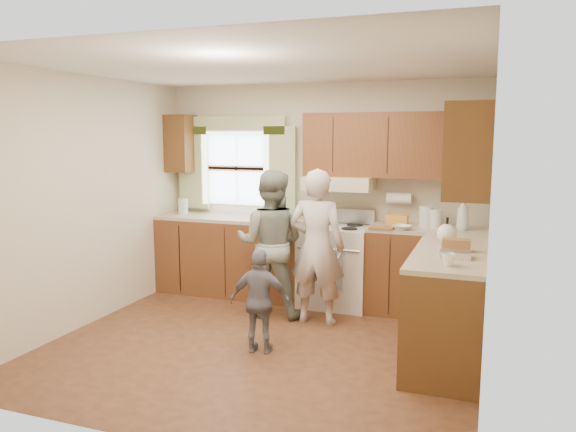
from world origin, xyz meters
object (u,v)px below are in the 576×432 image
at_px(woman_right, 271,244).
at_px(woman_left, 317,247).
at_px(stove, 336,264).
at_px(child, 260,301).

bearing_deg(woman_right, woman_left, 164.61).
bearing_deg(stove, woman_left, -92.27).
distance_m(woman_left, woman_right, 0.54).
distance_m(stove, child, 1.61).
xyz_separation_m(stove, child, (-0.26, -1.58, -0.00)).
height_order(woman_left, woman_right, woman_left).
height_order(woman_right, child, woman_right).
distance_m(stove, woman_right, 0.87).
height_order(woman_left, child, woman_left).
bearing_deg(woman_left, woman_right, -8.18).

